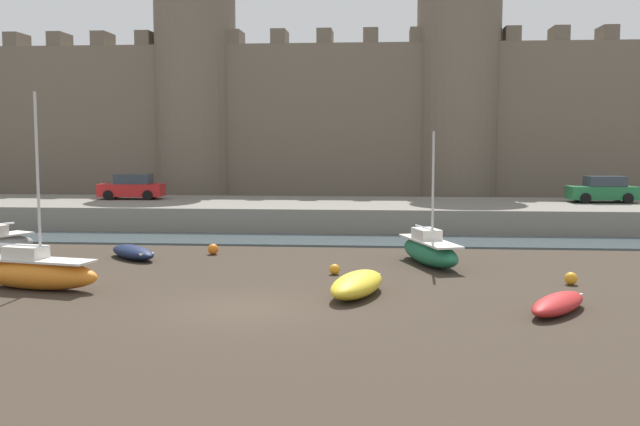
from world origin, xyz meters
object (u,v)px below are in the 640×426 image
Objects in this scene: mooring_buoy_off_centre at (335,269)px; car_quay_centre_east at (132,187)px; sailboat_midflat_right at (429,250)px; rowboat_near_channel_left at (558,303)px; mooring_buoy_near_shore at (571,278)px; car_quay_centre_west at (603,190)px; rowboat_foreground_right at (357,284)px; rowboat_midflat_centre at (133,252)px; sailboat_foreground_centre at (35,271)px; mooring_buoy_mid_mud at (213,249)px.

mooring_buoy_off_centre is 0.10× the size of car_quay_centre_east.
rowboat_near_channel_left is (3.36, -8.62, -0.31)m from sailboat_midflat_right.
car_quay_centre_west is (6.65, 19.59, 1.98)m from mooring_buoy_near_shore.
rowboat_near_channel_left is 0.81× the size of car_quay_centre_east.
car_quay_centre_east is at bearing 124.58° from rowboat_foreground_right.
sailboat_midflat_right is 4.69m from mooring_buoy_off_centre.
car_quay_centre_west is at bearing -0.26° from car_quay_centre_east.
mooring_buoy_off_centre is 0.10× the size of car_quay_centre_west.
car_quay_centre_east is at bearing 108.80° from rowboat_midflat_centre.
rowboat_midflat_centre is 9.71m from mooring_buoy_off_centre.
mooring_buoy_near_shore is at bearing -39.32° from sailboat_midflat_right.
mooring_buoy_near_shore is at bearing 18.49° from rowboat_foreground_right.
rowboat_midflat_centre is (1.24, 6.87, -0.33)m from sailboat_foreground_centre.
mooring_buoy_mid_mud is (-9.78, 2.05, -0.37)m from sailboat_midflat_right.
sailboat_foreground_centre is 6.99m from rowboat_midflat_centre.
car_quay_centre_east is (-8.45, 13.67, 1.96)m from mooring_buoy_mid_mud.
mooring_buoy_near_shore is (4.88, -4.00, -0.39)m from sailboat_midflat_right.
rowboat_foreground_right reaches higher than rowboat_near_channel_left.
rowboat_near_channel_left is 7.23× the size of mooring_buoy_near_shore.
mooring_buoy_mid_mud is at bearing 25.26° from rowboat_midflat_centre.
rowboat_foreground_right is at bearing -34.81° from rowboat_midflat_centre.
sailboat_foreground_centre is at bearing -172.97° from mooring_buoy_near_shore.
car_quay_centre_west is at bearing 53.51° from sailboat_midflat_right.
rowboat_midflat_centre reaches higher than rowboat_near_channel_left.
car_quay_centre_west is at bearing 57.04° from rowboat_foreground_right.
mooring_buoy_off_centre is at bearing -145.63° from sailboat_midflat_right.
mooring_buoy_mid_mud is (-6.93, 8.63, -0.17)m from rowboat_foreground_right.
mooring_buoy_mid_mud is 25.32m from car_quay_centre_west.
rowboat_midflat_centre is at bearing 165.88° from mooring_buoy_near_shore.
rowboat_midflat_centre is at bearing -148.47° from car_quay_centre_west.
mooring_buoy_off_centre is at bearing -18.91° from rowboat_midflat_centre.
mooring_buoy_mid_mud reaches higher than mooring_buoy_off_centre.
rowboat_midflat_centre is at bearing 79.79° from sailboat_foreground_centre.
sailboat_midflat_right is 9.25m from rowboat_near_channel_left.
car_quay_centre_west reaches higher than rowboat_foreground_right.
sailboat_midflat_right is 10.00m from mooring_buoy_mid_mud.
mooring_buoy_near_shore is (19.16, 2.36, -0.41)m from sailboat_foreground_centre.
rowboat_midflat_centre is at bearing 145.19° from rowboat_foreground_right.
rowboat_midflat_centre is 0.78× the size of car_quay_centre_east.
mooring_buoy_mid_mud is at bearing 141.61° from mooring_buoy_off_centre.
mooring_buoy_near_shore is at bearing 7.03° from sailboat_foreground_centre.
sailboat_foreground_centre is 1.23× the size of sailboat_midflat_right.
car_quay_centre_east is at bearing 121.71° from mooring_buoy_mid_mud.
rowboat_midflat_centre is 0.58× the size of sailboat_midflat_right.
rowboat_near_channel_left is at bearing -48.43° from car_quay_centre_east.
sailboat_midflat_right reaches higher than car_quay_centre_west.
car_quay_centre_east reaches higher than mooring_buoy_near_shore.
sailboat_foreground_centre reaches higher than rowboat_foreground_right.
mooring_buoy_mid_mud is 15.86m from mooring_buoy_near_shore.
mooring_buoy_near_shore is at bearing 71.79° from rowboat_near_channel_left.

